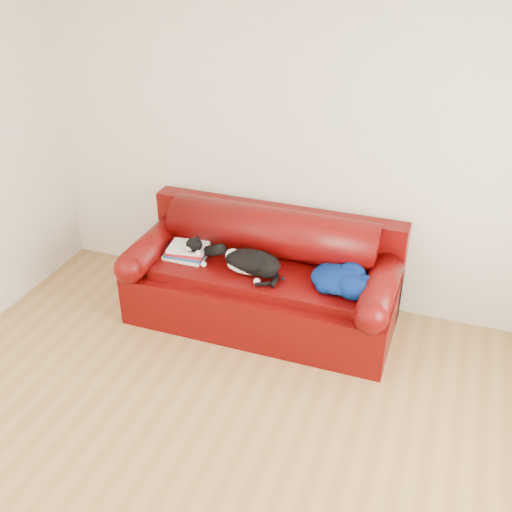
% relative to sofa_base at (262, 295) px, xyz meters
% --- Properties ---
extents(ground, '(4.50, 4.50, 0.00)m').
position_rel_sofa_base_xyz_m(ground, '(0.18, -1.49, -0.24)').
color(ground, olive).
rests_on(ground, ground).
extents(room_shell, '(4.52, 4.02, 2.61)m').
position_rel_sofa_base_xyz_m(room_shell, '(0.30, -1.48, 1.43)').
color(room_shell, beige).
rests_on(room_shell, ground).
extents(sofa_base, '(2.10, 0.90, 0.50)m').
position_rel_sofa_base_xyz_m(sofa_base, '(0.00, 0.00, 0.00)').
color(sofa_base, '#370302').
rests_on(sofa_base, ground).
extents(sofa_back, '(2.10, 1.01, 0.88)m').
position_rel_sofa_base_xyz_m(sofa_back, '(-0.00, 0.24, 0.30)').
color(sofa_back, '#370302').
rests_on(sofa_back, ground).
extents(book_stack, '(0.33, 0.27, 0.10)m').
position_rel_sofa_base_xyz_m(book_stack, '(-0.62, -0.05, 0.31)').
color(book_stack, beige).
rests_on(book_stack, sofa_base).
extents(cat, '(0.60, 0.37, 0.23)m').
position_rel_sofa_base_xyz_m(cat, '(-0.05, -0.11, 0.35)').
color(cat, black).
rests_on(cat, sofa_base).
extents(blanket, '(0.53, 0.52, 0.16)m').
position_rel_sofa_base_xyz_m(blanket, '(0.64, -0.07, 0.33)').
color(blanket, '#021147').
rests_on(blanket, sofa_base).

